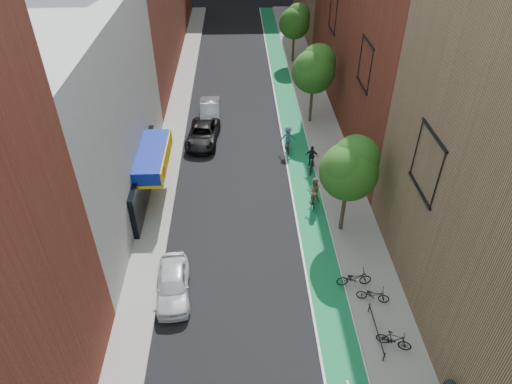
{
  "coord_description": "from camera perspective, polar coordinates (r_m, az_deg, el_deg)",
  "views": [
    {
      "loc": [
        -0.53,
        -11.0,
        18.91
      ],
      "look_at": [
        0.45,
        12.14,
        1.5
      ],
      "focal_mm": 32.0,
      "sensor_mm": 36.0,
      "label": 1
    }
  ],
  "objects": [
    {
      "name": "parked_bike_near",
      "position": [
        24.79,
        14.42,
        -12.31
      ],
      "size": [
        1.78,
        1.03,
        0.89
      ],
      "primitive_type": "imported",
      "rotation": [
        0.0,
        0.0,
        1.29
      ],
      "color": "black",
      "rests_on": "sidewalk_right"
    },
    {
      "name": "parked_car_silver",
      "position": [
        40.28,
        -5.76,
        10.0
      ],
      "size": [
        1.77,
        4.8,
        1.57
      ],
      "primitive_type": "imported",
      "rotation": [
        0.0,
        0.0,
        0.02
      ],
      "color": "gray",
      "rests_on": "ground"
    },
    {
      "name": "parked_bike_mid",
      "position": [
        23.23,
        16.89,
        -17.28
      ],
      "size": [
        1.69,
        1.12,
        0.99
      ],
      "primitive_type": "imported",
      "rotation": [
        0.0,
        0.0,
        1.14
      ],
      "color": "black",
      "rests_on": "sidewalk_right"
    },
    {
      "name": "parked_bike_far",
      "position": [
        25.26,
        12.16,
        -10.47
      ],
      "size": [
        1.92,
        0.74,
        0.99
      ],
      "primitive_type": "imported",
      "rotation": [
        0.0,
        0.0,
        1.61
      ],
      "color": "black",
      "rests_on": "sidewalk_right"
    },
    {
      "name": "parked_car_white",
      "position": [
        24.73,
        -10.34,
        -11.25
      ],
      "size": [
        2.05,
        4.35,
        1.44
      ],
      "primitive_type": "imported",
      "rotation": [
        0.0,
        0.0,
        0.08
      ],
      "color": "silver",
      "rests_on": "ground"
    },
    {
      "name": "cyclist_lane_near",
      "position": [
        29.87,
        7.2,
        -0.26
      ],
      "size": [
        0.91,
        1.55,
        2.21
      ],
      "rotation": [
        0.0,
        0.0,
        3.14
      ],
      "color": "black",
      "rests_on": "ground"
    },
    {
      "name": "bike_lane",
      "position": [
        41.79,
        4.13,
        9.94
      ],
      "size": [
        2.0,
        68.0,
        0.01
      ],
      "primitive_type": "cube",
      "color": "#136B2F",
      "rests_on": "ground"
    },
    {
      "name": "building_left_white",
      "position": [
        30.02,
        -22.82,
        8.47
      ],
      "size": [
        8.0,
        20.0,
        12.0
      ],
      "primitive_type": "cube",
      "color": "silver",
      "rests_on": "ground"
    },
    {
      "name": "sidewalk_right",
      "position": [
        42.11,
        7.57,
        10.03
      ],
      "size": [
        3.0,
        68.0,
        0.15
      ],
      "primitive_type": "cube",
      "color": "gray",
      "rests_on": "ground"
    },
    {
      "name": "cyclist_lane_far",
      "position": [
        35.45,
        3.98,
        6.51
      ],
      "size": [
        1.19,
        1.56,
        2.15
      ],
      "rotation": [
        0.0,
        0.0,
        3.18
      ],
      "color": "black",
      "rests_on": "ground"
    },
    {
      "name": "tree_far",
      "position": [
        51.46,
        4.88,
        20.55
      ],
      "size": [
        3.3,
        3.25,
        6.21
      ],
      "color": "#332619",
      "rests_on": "ground"
    },
    {
      "name": "ground",
      "position": [
        21.88,
        0.18,
        -22.86
      ],
      "size": [
        160.0,
        160.0,
        0.0
      ],
      "primitive_type": "plane",
      "color": "black",
      "rests_on": "ground"
    },
    {
      "name": "tree_near",
      "position": [
        26.13,
        11.68,
        3.02
      ],
      "size": [
        3.4,
        3.36,
        6.42
      ],
      "color": "#332619",
      "rests_on": "ground"
    },
    {
      "name": "sidewalk_left",
      "position": [
        41.87,
        -9.8,
        9.65
      ],
      "size": [
        2.0,
        68.0,
        0.15
      ],
      "primitive_type": "cube",
      "color": "gray",
      "rests_on": "ground"
    },
    {
      "name": "parked_car_black",
      "position": [
        36.99,
        -6.66,
        7.2
      ],
      "size": [
        2.81,
        5.33,
        1.43
      ],
      "primitive_type": "imported",
      "rotation": [
        0.0,
        0.0,
        -0.09
      ],
      "color": "black",
      "rests_on": "ground"
    },
    {
      "name": "cyclist_lane_mid",
      "position": [
        33.53,
        6.96,
        3.79
      ],
      "size": [
        1.06,
        1.92,
        1.99
      ],
      "rotation": [
        0.0,
        0.0,
        2.89
      ],
      "color": "black",
      "rests_on": "ground"
    },
    {
      "name": "tree_mid",
      "position": [
        38.22,
        7.3,
        15.12
      ],
      "size": [
        3.55,
        3.53,
        6.74
      ],
      "color": "#332619",
      "rests_on": "ground"
    }
  ]
}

